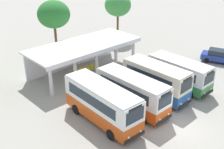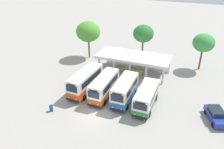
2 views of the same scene
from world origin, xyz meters
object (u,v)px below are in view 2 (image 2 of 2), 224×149
waiting_chair_second_from_end (126,70)px  litter_bin_apron (51,108)px  city_bus_second_in_row (104,86)px  waiting_chair_middle_seat (130,70)px  waiting_chair_fifth_seat (137,72)px  parked_car_flank (216,115)px  city_bus_middle_cream (125,90)px  city_bus_fourth_amber (146,97)px  waiting_chair_fourth_seat (133,71)px  waiting_chair_end_by_column (123,69)px  waiting_chair_far_end_seat (140,73)px  city_bus_nearest_orange (85,81)px

waiting_chair_second_from_end → litter_bin_apron: litter_bin_apron is taller
city_bus_second_in_row → waiting_chair_middle_seat: city_bus_second_in_row is taller
waiting_chair_middle_seat → city_bus_second_in_row: bearing=-98.3°
city_bus_second_in_row → waiting_chair_second_from_end: size_ratio=8.53×
city_bus_second_in_row → waiting_chair_fifth_seat: 9.18m
parked_car_flank → city_bus_second_in_row: bearing=-179.8°
city_bus_middle_cream → waiting_chair_middle_seat: 9.06m
city_bus_fourth_amber → waiting_chair_fourth_seat: (-4.60, 9.10, -1.13)m
waiting_chair_end_by_column → city_bus_middle_cream: bearing=-68.8°
city_bus_middle_cream → waiting_chair_fifth_seat: bearing=94.3°
city_bus_second_in_row → waiting_chair_end_by_column: bearing=90.5°
city_bus_middle_cream → waiting_chair_middle_seat: city_bus_middle_cream is taller
waiting_chair_second_from_end → city_bus_fourth_amber: bearing=-56.6°
litter_bin_apron → city_bus_fourth_amber: bearing=26.4°
waiting_chair_end_by_column → waiting_chair_fourth_seat: bearing=1.9°
waiting_chair_second_from_end → waiting_chair_far_end_seat: 2.68m
parked_car_flank → waiting_chair_end_by_column: 17.95m
city_bus_second_in_row → city_bus_fourth_amber: 6.56m
city_bus_nearest_orange → waiting_chair_second_from_end: size_ratio=9.09×
city_bus_middle_cream → waiting_chair_end_by_column: city_bus_middle_cream is taller
litter_bin_apron → waiting_chair_far_end_seat: bearing=60.3°
parked_car_flank → waiting_chair_middle_seat: 16.83m
waiting_chair_second_from_end → waiting_chair_fifth_seat: same height
waiting_chair_middle_seat → waiting_chair_far_end_seat: same height
city_bus_middle_cream → waiting_chair_second_from_end: size_ratio=7.94×
city_bus_fourth_amber → waiting_chair_middle_seat: 10.59m
city_bus_fourth_amber → waiting_chair_second_from_end: city_bus_fourth_amber is taller
city_bus_middle_cream → waiting_chair_fifth_seat: size_ratio=7.94×
city_bus_nearest_orange → city_bus_fourth_amber: city_bus_nearest_orange is taller
city_bus_second_in_row → city_bus_fourth_amber: bearing=-3.5°
city_bus_nearest_orange → waiting_chair_end_by_column: 9.03m
waiting_chair_far_end_seat → litter_bin_apron: 17.09m
city_bus_nearest_orange → waiting_chair_middle_seat: bearing=61.7°
waiting_chair_end_by_column → waiting_chair_far_end_seat: 3.35m
parked_car_flank → waiting_chair_second_from_end: bearing=150.5°
city_bus_second_in_row → waiting_chair_middle_seat: bearing=81.7°
city_bus_fourth_amber → city_bus_nearest_orange: bearing=176.0°
city_bus_fourth_amber → waiting_chair_far_end_seat: bearing=109.9°
waiting_chair_far_end_seat → waiting_chair_fifth_seat: bearing=171.5°
waiting_chair_fourth_seat → litter_bin_apron: 16.54m
parked_car_flank → waiting_chair_end_by_column: (-15.78, 8.56, -0.30)m
waiting_chair_fourth_seat → city_bus_second_in_row: bearing=-102.6°
city_bus_nearest_orange → city_bus_second_in_row: 3.28m
parked_car_flank → waiting_chair_end_by_column: size_ratio=5.32×
waiting_chair_fourth_seat → city_bus_fourth_amber: bearing=-63.1°
waiting_chair_middle_seat → waiting_chair_fourth_seat: same height
parked_car_flank → waiting_chair_second_from_end: parked_car_flank is taller
waiting_chair_end_by_column → waiting_chair_fifth_seat: size_ratio=1.00×
city_bus_second_in_row → waiting_chair_fourth_seat: bearing=77.4°
city_bus_nearest_orange → city_bus_second_in_row: size_ratio=1.07×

